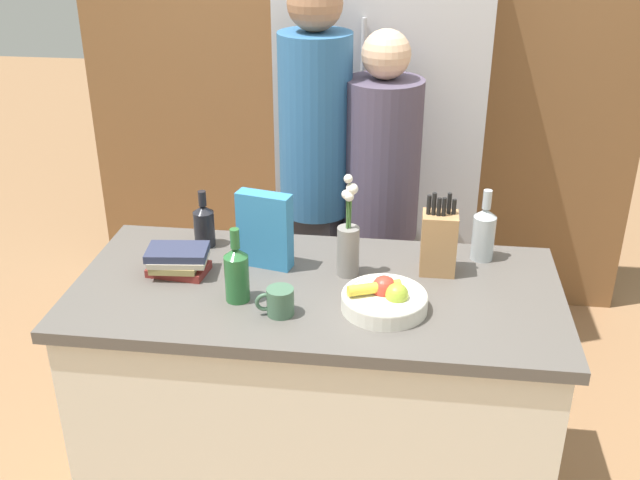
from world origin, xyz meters
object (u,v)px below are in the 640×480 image
coffee_mug (279,302)px  person_at_sink (315,172)px  cereal_box (265,230)px  bottle_oil (484,232)px  knife_block (439,242)px  bottle_wine (204,224)px  person_in_blue (380,204)px  fruit_bowl (385,299)px  book_stack (178,260)px  bottle_vinegar (237,272)px  flower_vase (348,242)px  refrigerator (380,145)px

coffee_mug → person_at_sink: size_ratio=0.07×
cereal_box → bottle_oil: (0.73, 0.14, -0.03)m
cereal_box → coffee_mug: (0.10, -0.31, -0.09)m
knife_block → bottle_wine: 0.82m
bottle_oil → person_in_blue: size_ratio=0.16×
fruit_bowl → book_stack: (-0.69, 0.14, 0.01)m
bottle_vinegar → fruit_bowl: bearing=0.2°
fruit_bowl → cereal_box: (-0.41, 0.24, 0.09)m
flower_vase → bottle_vinegar: (-0.32, -0.21, -0.02)m
fruit_bowl → flower_vase: bearing=122.6°
bottle_oil → person_at_sink: bearing=145.7°
bottle_oil → bottle_vinegar: bottle_oil is taller
fruit_bowl → coffee_mug: (-0.31, -0.07, 0.01)m
person_at_sink → person_in_blue: (0.26, 0.00, -0.12)m
fruit_bowl → bottle_vinegar: size_ratio=1.09×
bottle_vinegar → person_at_sink: bearing=80.5°
fruit_bowl → bottle_vinegar: 0.46m
knife_block → flower_vase: bearing=-169.3°
refrigerator → bottle_wine: size_ratio=9.28×
bottle_oil → bottle_vinegar: (-0.77, -0.38, -0.00)m
bottle_vinegar → bottle_wine: bearing=119.3°
coffee_mug → bottle_oil: 0.77m
flower_vase → person_in_blue: bearing=82.9°
refrigerator → cereal_box: bearing=-106.2°
flower_vase → bottle_wine: bearing=163.9°
refrigerator → coffee_mug: 1.43m
knife_block → book_stack: knife_block is taller
bottle_wine → person_at_sink: person_at_sink is taller
book_stack → person_in_blue: (0.63, 0.67, -0.05)m
cereal_box → coffee_mug: 0.33m
coffee_mug → person_in_blue: (0.26, 0.88, -0.04)m
fruit_bowl → book_stack: size_ratio=1.25×
flower_vase → book_stack: flower_vase is taller
fruit_bowl → cereal_box: cereal_box is taller
flower_vase → bottle_vinegar: 0.38m
cereal_box → bottle_oil: bearing=11.0°
book_stack → person_at_sink: 0.77m
flower_vase → cereal_box: 0.28m
flower_vase → bottle_vinegar: flower_vase is taller
bottle_vinegar → person_at_sink: person_at_sink is taller
person_at_sink → bottle_oil: bearing=-10.4°
knife_block → flower_vase: flower_vase is taller
coffee_mug → bottle_vinegar: size_ratio=0.48×
refrigerator → bottle_vinegar: bearing=-105.2°
person_in_blue → person_at_sink: bearing=-169.6°
coffee_mug → bottle_wine: bearing=128.9°
fruit_bowl → person_in_blue: bearing=94.0°
bottle_oil → person_at_sink: size_ratio=0.14×
person_in_blue → bottle_vinegar: bearing=-106.0°
fruit_bowl → bottle_oil: 0.49m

